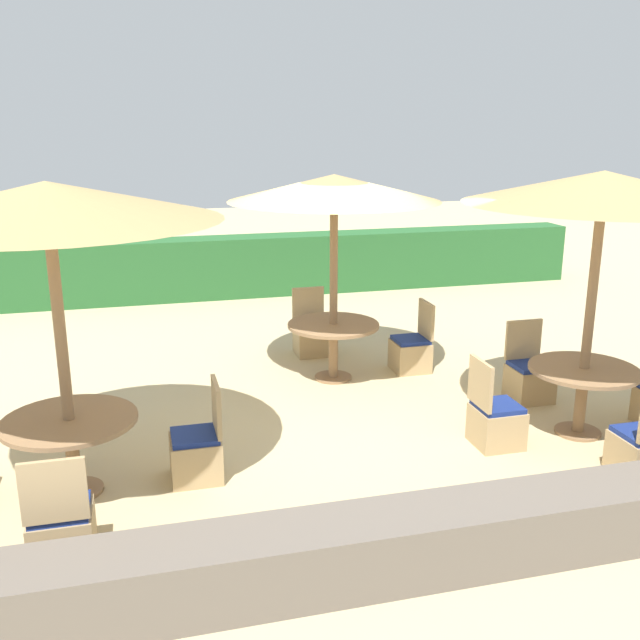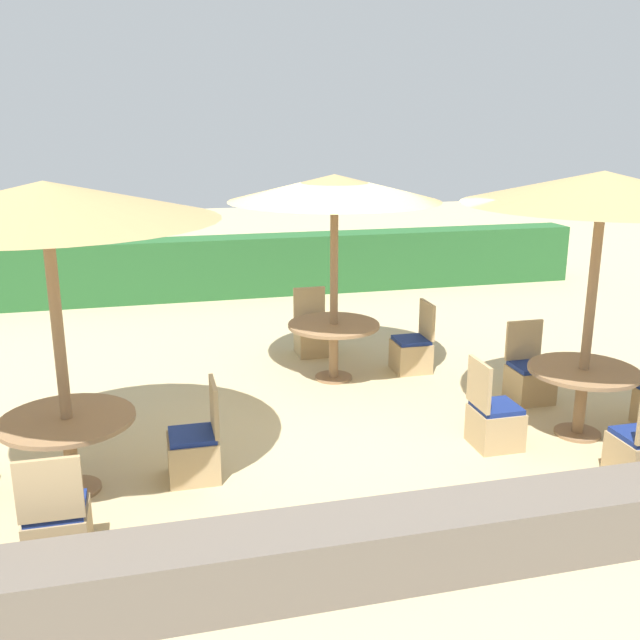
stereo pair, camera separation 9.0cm
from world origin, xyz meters
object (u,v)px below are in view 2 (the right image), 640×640
patio_chair_center_north (312,336)px  round_table_front_left (68,431)px  parasol_center (335,189)px  patio_chair_front_left_south (58,529)px  patio_chair_front_left_east (195,451)px  parasol_front_right (603,189)px  parasol_front_left (44,202)px  round_table_center (334,334)px  patio_chair_front_right_north (529,379)px  patio_chair_front_right_west (494,422)px  round_table_front_right (583,382)px  patio_chair_center_east (412,352)px

patio_chair_center_north → round_table_front_left: patio_chair_center_north is taller
parasol_center → patio_chair_front_left_south: 4.99m
patio_chair_front_left_east → patio_chair_center_north: bearing=-30.0°
patio_chair_center_north → parasol_front_right: parasol_front_right is taller
parasol_center → parasol_front_left: size_ratio=0.92×
round_table_center → patio_chair_front_right_north: (2.07, -1.27, -0.34)m
patio_chair_front_right_west → patio_chair_front_left_south: size_ratio=1.00×
patio_chair_front_left_east → parasol_front_left: bearing=89.4°
parasol_front_left → patio_chair_center_north: bearing=47.7°
parasol_front_right → patio_chair_front_right_north: bearing=90.6°
patio_chair_center_north → patio_chair_front_right_north: same height
round_table_center → parasol_front_left: 4.26m
patio_chair_front_right_west → patio_chair_front_right_north: same height
parasol_front_left → patio_chair_front_left_east: (1.09, -0.01, -2.32)m
patio_chair_front_left_east → patio_chair_front_left_south: same height
round_table_front_right → round_table_center: bearing=132.4°
parasol_front_right → round_table_front_right: size_ratio=2.43×
parasol_front_right → patio_chair_front_left_south: parasol_front_right is taller
patio_chair_front_right_north → round_table_front_left: (-5.09, -0.97, 0.32)m
patio_chair_front_left_south → patio_chair_center_north: bearing=55.5°
patio_chair_center_north → parasol_front_left: size_ratio=0.33×
parasol_front_left → patio_chair_front_left_south: bearing=-90.7°
parasol_center → parasol_front_left: (-3.03, -2.24, 0.16)m
round_table_center → patio_chair_front_right_west: (1.07, -2.31, -0.34)m
round_table_front_right → patio_chair_center_north: bearing=122.2°
patio_chair_center_north → patio_chair_front_left_east: 3.82m
round_table_center → patio_chair_front_left_south: patio_chair_front_left_south is taller
parasol_front_left → round_table_front_left: size_ratio=2.41×
patio_chair_front_left_east → patio_chair_front_right_north: bearing=-76.2°
parasol_front_left → round_table_center: bearing=36.5°
parasol_center → patio_chair_front_right_west: size_ratio=2.80×
round_table_center → patio_chair_center_north: 1.12m
patio_chair_center_east → round_table_front_right: (0.98, -2.32, 0.33)m
round_table_front_right → patio_chair_front_right_north: patio_chair_front_right_north is taller
patio_chair_center_east → round_table_front_right: bearing=-157.0°
patio_chair_center_east → round_table_front_left: patio_chair_center_east is taller
patio_chair_front_right_north → round_table_front_left: bearing=10.8°
round_table_center → patio_chair_front_right_west: bearing=-65.1°
patio_chair_front_right_west → patio_chair_center_east: bearing=179.4°
patio_chair_center_east → parasol_front_right: (0.98, -2.32, 2.32)m
patio_chair_front_left_east → patio_chair_front_left_south: (-1.10, -1.06, 0.00)m
round_table_front_right → patio_chair_front_right_west: size_ratio=1.22×
round_table_center → round_table_front_left: (-3.03, -2.24, -0.02)m
round_table_front_left → parasol_front_left: bearing=0.0°
patio_chair_center_east → parasol_front_left: 5.25m
patio_chair_center_north → parasol_front_left: 5.03m
patio_chair_front_right_west → patio_chair_front_right_north: bearing=136.2°
patio_chair_front_right_west → patio_chair_front_left_south: (-4.11, -1.00, 0.00)m
parasol_front_left → parasol_center: bearing=36.5°
parasol_front_left → round_table_front_left: 2.01m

